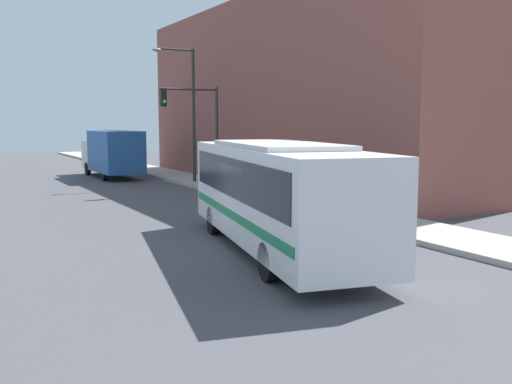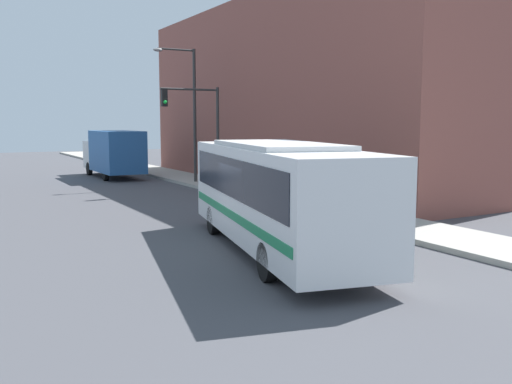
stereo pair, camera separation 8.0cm
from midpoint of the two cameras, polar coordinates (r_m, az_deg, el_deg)
ground_plane at (r=16.71m, az=0.26°, el=-5.79°), size 120.00×120.00×0.00m
sidewalk at (r=37.09m, az=-7.03°, el=1.40°), size 2.84×70.00×0.17m
building_facade at (r=34.28m, az=3.22°, el=9.75°), size 6.00×27.46×10.65m
city_bus at (r=16.10m, az=2.26°, el=0.23°), size 4.74×10.40×3.13m
delivery_truck at (r=39.03m, az=-14.00°, el=3.88°), size 2.41×7.32×3.11m
fire_hydrant at (r=23.98m, az=4.22°, el=-0.48°), size 0.21×0.29×0.80m
traffic_light_pole at (r=30.35m, az=-5.69°, el=7.27°), size 3.28×0.35×5.35m
street_lamp at (r=33.79m, az=-6.59°, el=8.72°), size 2.56×0.28×7.71m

